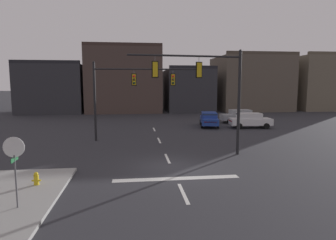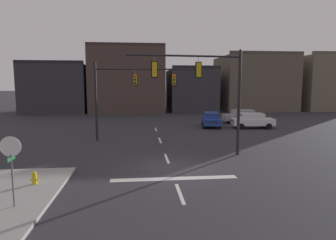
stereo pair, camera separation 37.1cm
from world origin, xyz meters
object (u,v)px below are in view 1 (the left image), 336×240
Objects in this scene: car_lot_farside at (239,116)px; stop_sign at (14,155)px; signal_mast_near_side at (209,84)px; signal_mast_far_side at (126,87)px; car_lot_nearside at (250,120)px; fire_hydrant at (36,181)px; car_lot_middle at (209,119)px.

stop_sign is at bearing -126.85° from car_lot_farside.
signal_mast_near_side reaches higher than signal_mast_far_side.
car_lot_nearside is (13.17, 5.37, -3.62)m from signal_mast_far_side.
stop_sign is 3.77× the size of fire_hydrant.
car_lot_nearside is 1.02× the size of car_lot_farside.
fire_hydrant is at bearing -152.36° from signal_mast_near_side.
car_lot_nearside and car_lot_middle have the same top height.
signal_mast_far_side reaches higher than fire_hydrant.
car_lot_middle is 5.30m from car_lot_farside.
car_lot_middle and car_lot_farside have the same top height.
stop_sign is 3.06m from fire_hydrant.
signal_mast_far_side reaches higher than car_lot_farside.
car_lot_farside is (0.37, 4.20, 0.00)m from car_lot_nearside.
car_lot_middle is 6.21× the size of fire_hydrant.
car_lot_middle is (-4.18, 1.48, 0.00)m from car_lot_nearside.
stop_sign is 28.81m from car_lot_farside.
car_lot_farside is (4.54, 2.72, 0.00)m from car_lot_middle.
car_lot_nearside is (7.69, 11.49, -3.91)m from signal_mast_near_side.
car_lot_nearside is at bearing -19.48° from car_lot_middle.
signal_mast_near_side reaches higher than fire_hydrant.
stop_sign is 0.62× the size of car_lot_nearside.
stop_sign reaches higher than fire_hydrant.
signal_mast_far_side is 14.67m from car_lot_nearside.
fire_hydrant is at bearing 92.54° from stop_sign.
signal_mast_far_side reaches higher than car_lot_middle.
car_lot_farside is at bearing 85.03° from car_lot_nearside.
car_lot_farside is (8.06, 15.69, -3.91)m from signal_mast_near_side.
signal_mast_far_side is 16.96m from car_lot_farside.
signal_mast_near_side reaches higher than car_lot_farside.
signal_mast_near_side reaches higher than car_lot_nearside.
car_lot_nearside is at bearing 56.20° from signal_mast_near_side.
signal_mast_far_side is at bearing 70.76° from fire_hydrant.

